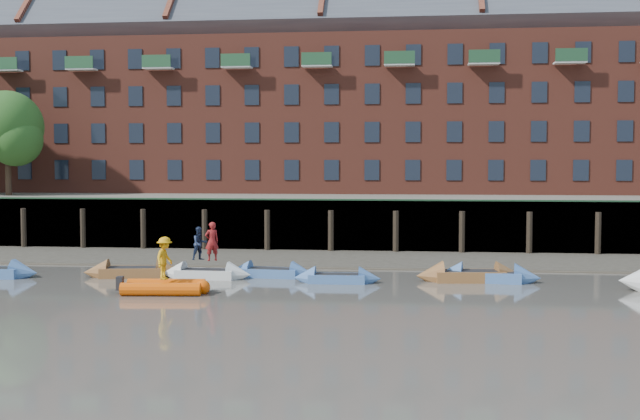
% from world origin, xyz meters
% --- Properties ---
extents(ground, '(220.00, 220.00, 0.00)m').
position_xyz_m(ground, '(0.00, 0.00, 0.00)').
color(ground, '#5A564E').
rests_on(ground, ground).
extents(foreshore, '(110.00, 8.00, 0.50)m').
position_xyz_m(foreshore, '(0.00, 18.00, 0.00)').
color(foreshore, '#3D382F').
rests_on(foreshore, ground).
extents(mud_band, '(110.00, 1.60, 0.10)m').
position_xyz_m(mud_band, '(0.00, 14.60, 0.00)').
color(mud_band, '#4C4336').
rests_on(mud_band, ground).
extents(river_wall, '(110.00, 1.23, 3.30)m').
position_xyz_m(river_wall, '(-0.00, 22.38, 1.59)').
color(river_wall, '#2D2A26').
rests_on(river_wall, ground).
extents(bank_terrace, '(110.00, 28.00, 3.20)m').
position_xyz_m(bank_terrace, '(0.00, 36.00, 1.60)').
color(bank_terrace, '#5E594D').
rests_on(bank_terrace, ground).
extents(apartment_terrace, '(80.60, 15.56, 20.98)m').
position_xyz_m(apartment_terrace, '(-0.00, 36.99, 12.82)').
color(apartment_terrace, brown).
rests_on(apartment_terrace, bank_terrace).
extents(rowboat_2, '(4.88, 2.21, 1.37)m').
position_xyz_m(rowboat_2, '(-6.48, 9.99, 0.24)').
color(rowboat_2, brown).
rests_on(rowboat_2, ground).
extents(rowboat_3, '(4.40, 1.40, 1.27)m').
position_xyz_m(rowboat_3, '(-2.80, 9.88, 0.22)').
color(rowboat_3, silver).
rests_on(rowboat_3, ground).
extents(rowboat_4, '(4.29, 1.59, 1.22)m').
position_xyz_m(rowboat_4, '(0.20, 10.74, 0.22)').
color(rowboat_4, '#446AA6').
rests_on(rowboat_4, ground).
extents(rowboat_5, '(4.06, 1.26, 1.17)m').
position_xyz_m(rowboat_5, '(3.56, 9.26, 0.21)').
color(rowboat_5, '#446AA6').
rests_on(rowboat_5, ground).
extents(rowboat_6, '(5.11, 1.91, 1.45)m').
position_xyz_m(rowboat_6, '(9.69, 10.38, 0.26)').
color(rowboat_6, brown).
rests_on(rowboat_6, ground).
extents(rowboat_7, '(4.91, 2.01, 1.38)m').
position_xyz_m(rowboat_7, '(10.52, 10.39, 0.24)').
color(rowboat_7, '#446AA6').
rests_on(rowboat_7, ground).
extents(rib_tender, '(3.72, 2.03, 0.63)m').
position_xyz_m(rib_tender, '(-3.31, 5.35, 0.28)').
color(rib_tender, '#E74F06').
rests_on(rib_tender, ground).
extents(person_rower_a, '(0.81, 0.74, 1.86)m').
position_xyz_m(person_rower_a, '(-2.53, 9.95, 1.78)').
color(person_rower_a, maroon).
rests_on(person_rower_a, rowboat_3).
extents(person_rower_b, '(0.99, 0.97, 1.61)m').
position_xyz_m(person_rower_b, '(-3.17, 10.12, 1.66)').
color(person_rower_b, '#19233F').
rests_on(person_rower_b, rowboat_3).
extents(person_rib_crew, '(0.83, 1.26, 1.82)m').
position_xyz_m(person_rib_crew, '(-3.42, 5.41, 1.50)').
color(person_rib_crew, orange).
rests_on(person_rib_crew, rib_tender).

